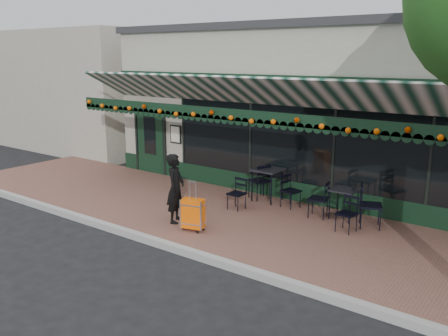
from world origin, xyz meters
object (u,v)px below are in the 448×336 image
Objects in this scene: woman at (176,188)px; chair_a_right at (371,206)px; suitcase at (193,214)px; cafe_table_b at (268,172)px; chair_b_front at (237,194)px; chair_b_left at (259,181)px; chair_a_front at (347,214)px; cafe_table_a at (344,192)px; chair_a_left at (318,199)px; chair_b_right at (291,191)px.

woman reaches higher than chair_a_right.
cafe_table_b is (0.17, 2.79, 0.40)m from suitcase.
chair_b_front is at bearing 79.86° from chair_a_right.
chair_a_front is at bearing 94.20° from chair_b_left.
chair_a_left is at bearing -153.84° from cafe_table_a.
suitcase is 3.87m from chair_a_right.
chair_a_left is at bearing 36.82° from suitcase.
chair_a_left is at bearing 157.39° from chair_a_front.
chair_b_left is at bearing 75.91° from suitcase.
chair_b_left is at bearing 174.09° from cafe_table_b.
chair_b_right is (1.58, 2.47, -0.38)m from woman.
chair_a_left is at bearing 69.72° from chair_a_right.
chair_a_front is 2.76m from chair_b_front.
chair_a_front is 0.83× the size of chair_b_left.
chair_a_left reaches higher than cafe_table_a.
chair_a_right is (1.21, 0.06, 0.06)m from chair_a_left.
chair_a_left is (2.45, 2.19, -0.35)m from woman.
woman is 1.81× the size of chair_a_left.
cafe_table_a is at bearing -77.22° from chair_b_right.
chair_a_left is at bearing 99.83° from chair_b_left.
chair_b_front is (-1.86, -0.64, -0.05)m from chair_a_left.
woman is at bearing -109.15° from chair_b_front.
suitcase is 2.82m from chair_b_left.
chair_a_right is at bearing -82.14° from chair_b_right.
cafe_table_b is at bearing 166.78° from chair_a_front.
suitcase is 1.39× the size of chair_a_front.
chair_a_right is 1.27× the size of chair_b_front.
chair_a_right is 3.15m from chair_b_front.
chair_b_right reaches higher than chair_a_front.
cafe_table_a is 0.75× the size of chair_b_left.
suitcase is 1.28× the size of cafe_table_b.
cafe_table_a is at bearing 105.31° from chair_a_left.
chair_a_front is at bearing -85.79° from woman.
suitcase is 2.82m from chair_b_right.
chair_b_front is (-0.23, -1.06, -0.38)m from cafe_table_b.
chair_a_right is 1.26× the size of chair_a_front.
chair_a_front is at bearing 4.68° from chair_b_front.
chair_a_left is (1.79, 2.38, 0.07)m from suitcase.
chair_a_left is 0.92× the size of chair_b_left.
chair_a_front is 1.01× the size of chair_b_front.
chair_b_left is (0.56, 2.63, -0.31)m from woman.
chair_b_right is at bearing -118.96° from chair_a_left.
chair_a_left reaches higher than cafe_table_b.
woman is 0.81m from suitcase.
cafe_table_a is 0.74m from chair_a_right.
cafe_table_a is 0.84× the size of cafe_table_b.
chair_a_left is at bearing 20.95° from chair_b_front.
woman is at bearing 147.86° from suitcase.
chair_b_front is at bearing -102.31° from cafe_table_b.
suitcase is 1.74m from chair_b_front.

